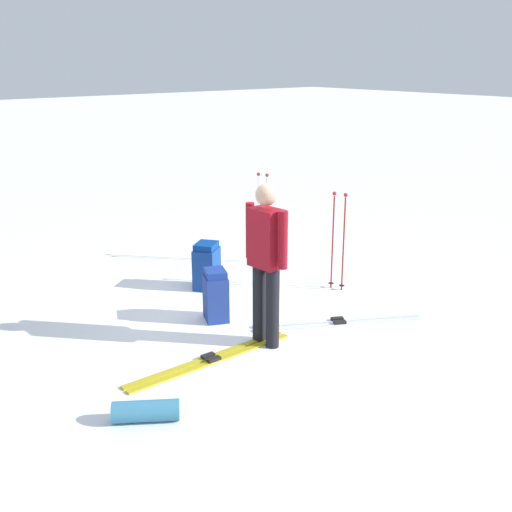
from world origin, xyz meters
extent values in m
plane|color=white|center=(0.00, 0.00, 0.00)|extent=(80.00, 80.00, 0.00)
cylinder|color=black|center=(-0.60, 0.45, 0.42)|extent=(0.14, 0.14, 0.85)
cylinder|color=black|center=(-0.80, 0.43, 0.42)|extent=(0.14, 0.14, 0.85)
cube|color=maroon|center=(-0.70, 0.44, 1.15)|extent=(0.35, 0.24, 0.60)
cylinder|color=maroon|center=(-0.46, 0.45, 1.18)|extent=(0.09, 0.09, 0.58)
cylinder|color=maroon|center=(-0.94, 0.43, 1.18)|extent=(0.09, 0.09, 0.58)
sphere|color=tan|center=(-0.70, 0.44, 1.59)|extent=(0.22, 0.22, 0.22)
cube|color=#AE9B1B|center=(-0.61, 1.12, 0.01)|extent=(0.07, 1.90, 0.02)
cube|color=black|center=(-0.61, 1.12, 0.04)|extent=(0.06, 0.14, 0.03)
cube|color=#AE9B1B|center=(-0.71, 1.12, 0.01)|extent=(0.07, 1.90, 0.02)
cube|color=black|center=(-0.71, 1.12, 0.04)|extent=(0.06, 0.14, 0.03)
cube|color=silver|center=(-0.87, -0.50, 0.01)|extent=(1.02, 1.74, 0.02)
cube|color=black|center=(-0.87, -0.50, 0.04)|extent=(0.12, 0.15, 0.03)
cube|color=silver|center=(-0.79, -0.55, 0.01)|extent=(1.02, 1.74, 0.02)
cube|color=black|center=(-0.79, -0.55, 0.04)|extent=(0.12, 0.15, 0.03)
cube|color=navy|center=(1.04, -0.03, 0.26)|extent=(0.43, 0.44, 0.53)
cube|color=navy|center=(1.04, -0.03, 0.57)|extent=(0.39, 0.40, 0.08)
cube|color=navy|center=(0.14, 0.48, 0.26)|extent=(0.39, 0.36, 0.52)
cube|color=navy|center=(0.14, 0.48, 0.56)|extent=(0.35, 0.32, 0.08)
cylinder|color=#BCBCBE|center=(1.32, -1.28, 0.63)|extent=(0.02, 0.02, 1.27)
sphere|color=#A51919|center=(1.32, -1.28, 1.30)|extent=(0.05, 0.05, 0.05)
cylinder|color=black|center=(1.32, -1.28, 0.06)|extent=(0.07, 0.07, 0.01)
cylinder|color=#BCBCBE|center=(1.46, -1.24, 0.63)|extent=(0.02, 0.02, 1.27)
sphere|color=#A51919|center=(1.46, -1.24, 1.30)|extent=(0.05, 0.05, 0.05)
cylinder|color=black|center=(1.46, -1.24, 0.06)|extent=(0.07, 0.07, 0.01)
cylinder|color=maroon|center=(-0.12, -1.33, 0.61)|extent=(0.02, 0.02, 1.22)
sphere|color=#A51919|center=(-0.12, -1.33, 1.25)|extent=(0.05, 0.05, 0.05)
cylinder|color=black|center=(-0.12, -1.33, 0.06)|extent=(0.07, 0.07, 0.01)
cylinder|color=maroon|center=(0.03, -1.29, 0.61)|extent=(0.02, 0.02, 1.22)
sphere|color=#A51919|center=(0.03, -1.29, 1.25)|extent=(0.05, 0.05, 0.05)
cylinder|color=black|center=(0.03, -1.29, 0.06)|extent=(0.07, 0.07, 0.01)
cylinder|color=teal|center=(-1.19, 2.15, 0.09)|extent=(0.46, 0.56, 0.18)
camera|label=1|loc=(-5.26, 4.31, 2.88)|focal=43.93mm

